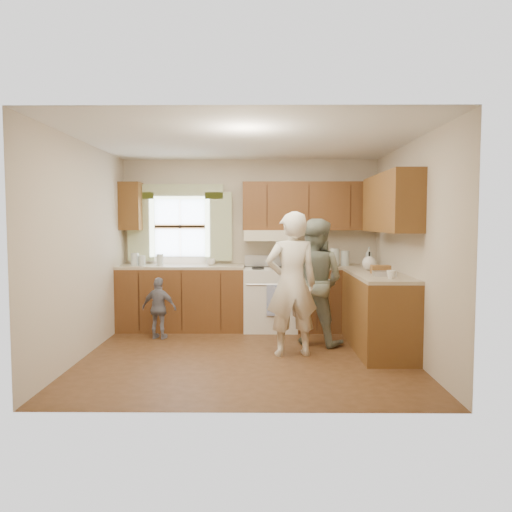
{
  "coord_description": "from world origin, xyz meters",
  "views": [
    {
      "loc": [
        0.15,
        -5.76,
        1.58
      ],
      "look_at": [
        0.1,
        0.4,
        1.15
      ],
      "focal_mm": 35.0,
      "sensor_mm": 36.0,
      "label": 1
    }
  ],
  "objects_px": {
    "stove": "(270,298)",
    "woman_right": "(315,282)",
    "woman_left": "(292,284)",
    "child": "(159,308)"
  },
  "relations": [
    {
      "from": "woman_right",
      "to": "child",
      "type": "relative_size",
      "value": 1.94
    },
    {
      "from": "woman_right",
      "to": "child",
      "type": "distance_m",
      "value": 2.11
    },
    {
      "from": "woman_right",
      "to": "child",
      "type": "xyz_separation_m",
      "value": [
        -2.06,
        0.24,
        -0.39
      ]
    },
    {
      "from": "stove",
      "to": "woman_left",
      "type": "height_order",
      "value": "woman_left"
    },
    {
      "from": "woman_right",
      "to": "child",
      "type": "bearing_deg",
      "value": 21.89
    },
    {
      "from": "stove",
      "to": "woman_left",
      "type": "bearing_deg",
      "value": -81.01
    },
    {
      "from": "woman_left",
      "to": "child",
      "type": "bearing_deg",
      "value": -34.73
    },
    {
      "from": "stove",
      "to": "woman_right",
      "type": "xyz_separation_m",
      "value": [
        0.55,
        -0.82,
        0.34
      ]
    },
    {
      "from": "woman_left",
      "to": "stove",
      "type": "bearing_deg",
      "value": -90.62
    },
    {
      "from": "woman_left",
      "to": "child",
      "type": "distance_m",
      "value": 1.95
    }
  ]
}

